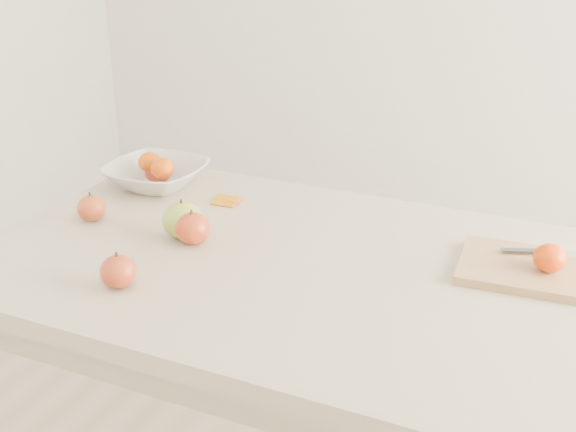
% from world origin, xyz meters
% --- Properties ---
extents(table, '(1.20, 0.80, 0.75)m').
position_xyz_m(table, '(0.00, 0.00, 0.65)').
color(table, beige).
rests_on(table, ground).
extents(cutting_board, '(0.28, 0.22, 0.02)m').
position_xyz_m(cutting_board, '(0.48, 0.13, 0.76)').
color(cutting_board, '#AE7D57').
rests_on(cutting_board, table).
extents(board_tangerine, '(0.06, 0.06, 0.05)m').
position_xyz_m(board_tangerine, '(0.51, 0.12, 0.80)').
color(board_tangerine, '#D14607').
rests_on(board_tangerine, cutting_board).
extents(fruit_bowl, '(0.24, 0.24, 0.06)m').
position_xyz_m(fruit_bowl, '(-0.45, 0.24, 0.78)').
color(fruit_bowl, silver).
rests_on(fruit_bowl, table).
extents(bowl_tangerine_near, '(0.06, 0.06, 0.05)m').
position_xyz_m(bowl_tangerine_near, '(-0.47, 0.25, 0.81)').
color(bowl_tangerine_near, '#DA4D07').
rests_on(bowl_tangerine_near, fruit_bowl).
extents(bowl_tangerine_far, '(0.06, 0.06, 0.05)m').
position_xyz_m(bowl_tangerine_far, '(-0.42, 0.22, 0.81)').
color(bowl_tangerine_far, '#DD6407').
rests_on(bowl_tangerine_far, fruit_bowl).
extents(orange_peel_a, '(0.06, 0.05, 0.01)m').
position_xyz_m(orange_peel_a, '(-0.24, 0.21, 0.75)').
color(orange_peel_a, '#C86F0E').
rests_on(orange_peel_a, table).
extents(orange_peel_b, '(0.05, 0.04, 0.01)m').
position_xyz_m(orange_peel_b, '(-0.22, 0.22, 0.75)').
color(orange_peel_b, '#D65C0F').
rests_on(orange_peel_b, table).
extents(paring_knife, '(0.17, 0.07, 0.01)m').
position_xyz_m(paring_knife, '(0.53, 0.21, 0.78)').
color(paring_knife, silver).
rests_on(paring_knife, cutting_board).
extents(apple_green, '(0.09, 0.09, 0.08)m').
position_xyz_m(apple_green, '(-0.23, 0.00, 0.79)').
color(apple_green, olive).
rests_on(apple_green, table).
extents(apple_red_c, '(0.07, 0.07, 0.06)m').
position_xyz_m(apple_red_c, '(-0.22, -0.24, 0.78)').
color(apple_red_c, '#8E0508').
rests_on(apple_red_c, table).
extents(apple_red_d, '(0.07, 0.07, 0.06)m').
position_xyz_m(apple_red_d, '(-0.46, -0.01, 0.78)').
color(apple_red_d, maroon).
rests_on(apple_red_d, table).
extents(apple_red_b, '(0.08, 0.08, 0.07)m').
position_xyz_m(apple_red_b, '(-0.19, -0.02, 0.78)').
color(apple_red_b, '#9C150D').
rests_on(apple_red_b, table).
extents(apple_red_a, '(0.07, 0.07, 0.06)m').
position_xyz_m(apple_red_a, '(-0.46, 0.26, 0.78)').
color(apple_red_a, maroon).
rests_on(apple_red_a, table).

